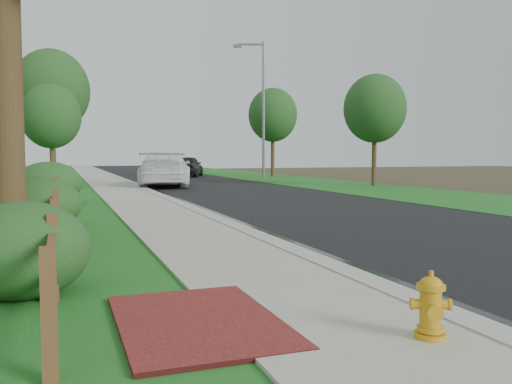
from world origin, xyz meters
name	(u,v)px	position (x,y,z in m)	size (l,w,h in m)	color
ground	(340,288)	(0.00, 0.00, 0.00)	(120.00, 120.00, 0.00)	#3C3520
road	(172,177)	(4.60, 35.00, 0.01)	(8.00, 90.00, 0.02)	black
curb	(116,178)	(0.40, 35.00, 0.06)	(0.40, 90.00, 0.12)	#9B988D
wet_gutter	(121,178)	(0.75, 35.00, 0.02)	(0.50, 90.00, 0.00)	black
sidewalk	(98,178)	(-0.90, 35.00, 0.05)	(2.20, 90.00, 0.10)	gray
grass_strip	(71,179)	(-2.80, 35.00, 0.03)	(1.60, 90.00, 0.06)	#1A5C1E
verge_far	(256,176)	(11.50, 35.00, 0.02)	(6.00, 90.00, 0.04)	#1A5C1E
brick_patch	(198,324)	(-2.20, -1.00, 0.06)	(1.60, 2.40, 0.11)	maroon
ranch_fence	(56,208)	(-3.60, 6.40, 0.62)	(0.12, 16.92, 1.10)	#53281B
fire_hydrant	(431,307)	(-0.31, -2.28, 0.39)	(0.41, 0.34, 0.63)	#C37C17
white_suv	(166,169)	(2.00, 23.60, 0.98)	(2.69, 6.61, 1.92)	white
dark_car_mid	(188,166)	(6.06, 36.07, 0.85)	(1.97, 4.90, 1.67)	black
dark_car_far	(160,167)	(4.65, 40.75, 0.69)	(1.42, 4.07, 1.34)	black
streetlight	(261,102)	(10.09, 30.17, 5.54)	(2.19, 0.93, 9.78)	slate
boulder	(35,245)	(-3.90, 2.98, 0.34)	(1.01, 0.76, 0.68)	brown
shrub_a	(23,250)	(-3.95, 0.88, 0.61)	(1.63, 1.63, 1.22)	#19461E
shrub_b	(43,204)	(-3.90, 7.32, 0.62)	(1.77, 1.77, 1.24)	#19461E
shrub_d	(48,183)	(-3.90, 14.00, 0.77)	(2.26, 2.26, 1.54)	#19461E
tree_near_left	(51,116)	(-3.90, 24.52, 3.81)	(3.12, 3.12, 5.54)	#372616
tree_near_right	(375,109)	(13.00, 19.86, 4.32)	(3.47, 3.47, 6.24)	#372616
tree_mid_left	(51,91)	(-3.90, 29.89, 5.74)	(4.65, 4.65, 8.31)	#372616
tree_mid_right	(273,115)	(12.52, 33.99, 4.91)	(3.90, 3.90, 7.06)	#372616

